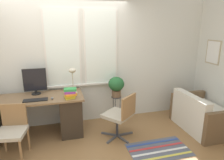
% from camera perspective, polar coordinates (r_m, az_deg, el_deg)
% --- Properties ---
extents(ground_plane, '(14.00, 14.00, 0.00)m').
position_cam_1_polar(ground_plane, '(3.88, -10.91, -16.63)').
color(ground_plane, olive).
extents(wall_back_with_window, '(9.00, 0.12, 2.70)m').
position_cam_1_polar(wall_back_with_window, '(4.15, -12.54, 5.60)').
color(wall_back_with_window, silver).
rests_on(wall_back_with_window, ground_plane).
extents(wall_right_with_picture, '(0.08, 9.00, 2.70)m').
position_cam_1_polar(wall_right_with_picture, '(4.67, 29.18, 4.99)').
color(wall_right_with_picture, silver).
rests_on(wall_right_with_picture, ground_plane).
extents(desk, '(1.93, 0.72, 0.77)m').
position_cam_1_polar(desk, '(4.04, -22.22, -9.60)').
color(desk, brown).
rests_on(desk, ground_plane).
extents(monitor, '(0.42, 0.18, 0.49)m').
position_cam_1_polar(monitor, '(4.01, -21.15, -0.34)').
color(monitor, black).
rests_on(monitor, desk).
extents(keyboard, '(0.41, 0.15, 0.02)m').
position_cam_1_polar(keyboard, '(3.74, -20.99, -5.35)').
color(keyboard, black).
rests_on(keyboard, desk).
extents(mouse, '(0.04, 0.07, 0.04)m').
position_cam_1_polar(mouse, '(3.71, -16.73, -5.00)').
color(mouse, slate).
rests_on(mouse, desk).
extents(desk_lamp, '(0.15, 0.15, 0.49)m').
position_cam_1_polar(desk_lamp, '(3.84, -11.24, 1.65)').
color(desk_lamp, '#BCB299').
rests_on(desk_lamp, desk).
extents(book_stack, '(0.23, 0.20, 0.18)m').
position_cam_1_polar(book_stack, '(3.65, -11.89, -3.70)').
color(book_stack, yellow).
rests_on(book_stack, desk).
extents(desk_chair_wooden, '(0.50, 0.50, 0.83)m').
position_cam_1_polar(desk_chair_wooden, '(3.58, -26.72, -12.56)').
color(desk_chair_wooden, olive).
rests_on(desk_chair_wooden, ground_plane).
extents(office_chair_swivel, '(0.65, 0.66, 0.86)m').
position_cam_1_polar(office_chair_swivel, '(3.69, 2.43, -9.85)').
color(office_chair_swivel, '#47474C').
rests_on(office_chair_swivel, ground_plane).
extents(couch_loveseat, '(0.82, 1.16, 0.74)m').
position_cam_1_polar(couch_loveseat, '(4.47, 24.28, -9.38)').
color(couch_loveseat, silver).
rests_on(couch_loveseat, ground_plane).
extents(plant_stand, '(0.21, 0.21, 0.59)m').
position_cam_1_polar(plant_stand, '(4.25, 1.21, -5.87)').
color(plant_stand, '#333338').
rests_on(plant_stand, ground_plane).
extents(potted_plant, '(0.33, 0.33, 0.42)m').
position_cam_1_polar(potted_plant, '(4.14, 1.24, -1.48)').
color(potted_plant, brown).
rests_on(potted_plant, plant_stand).
extents(floor_rug_striped, '(1.02, 0.61, 0.01)m').
position_cam_1_polar(floor_rug_striped, '(3.67, 13.19, -18.75)').
color(floor_rug_striped, '#565B6B').
rests_on(floor_rug_striped, ground_plane).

